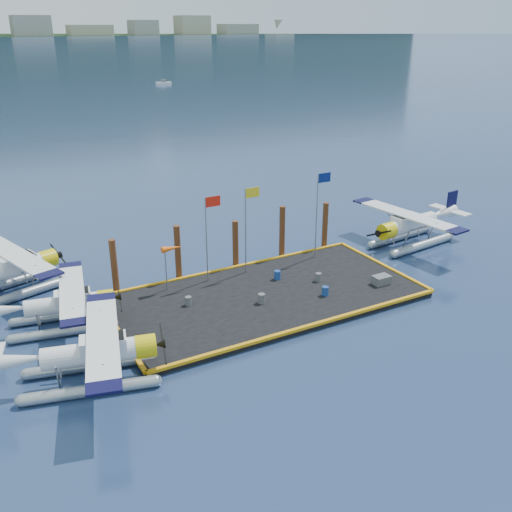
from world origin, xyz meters
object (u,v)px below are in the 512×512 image
at_px(flagpole_blue, 319,203).
at_px(piling_2, 235,246).
at_px(drum_0, 188,301).
at_px(windsock, 172,249).
at_px(drum_2, 318,277).
at_px(seaplane_d, 409,227).
at_px(flagpole_red, 209,226).
at_px(seaplane_b, 67,306).
at_px(drum_3, 262,298).
at_px(piling_1, 178,254).
at_px(crate, 381,280).
at_px(seaplane_a, 96,356).
at_px(drum_5, 277,275).
at_px(piling_3, 282,233).
at_px(piling_0, 114,268).
at_px(drum_1, 325,291).
at_px(piling_4, 325,227).
at_px(seaplane_c, 12,272).
at_px(flagpole_yellow, 248,217).

xyz_separation_m(flagpole_blue, piling_2, (-6.20, 1.60, -2.79)).
distance_m(drum_0, windsock, 3.78).
distance_m(flagpole_blue, piling_2, 6.98).
xyz_separation_m(drum_2, windsock, (-9.22, 3.78, 2.54)).
bearing_deg(seaplane_d, flagpole_red, 80.47).
bearing_deg(seaplane_b, drum_3, 83.63).
bearing_deg(windsock, piling_1, 57.34).
relative_size(seaplane_b, crate, 7.59).
bearing_deg(crate, flagpole_red, 147.96).
bearing_deg(seaplane_b, seaplane_a, 11.44).
height_order(seaplane_a, drum_2, seaplane_a).
bearing_deg(piling_2, flagpole_blue, -14.48).
xyz_separation_m(drum_2, drum_5, (-2.34, 1.64, 0.03)).
height_order(drum_0, piling_3, piling_3).
height_order(seaplane_d, piling_0, piling_0).
bearing_deg(seaplane_d, crate, 119.38).
relative_size(drum_1, piling_4, 0.15).
relative_size(flagpole_red, piling_0, 1.50).
bearing_deg(seaplane_c, windsock, 43.59).
height_order(seaplane_d, crate, seaplane_d).
bearing_deg(seaplane_d, piling_1, 75.98).
relative_size(crate, flagpole_yellow, 0.19).
relative_size(drum_3, piling_0, 0.16).
height_order(drum_1, piling_4, piling_4).
bearing_deg(piling_2, drum_5, -70.04).
relative_size(drum_0, drum_2, 1.00).
xyz_separation_m(drum_5, piling_2, (-1.36, 3.73, 1.18)).
relative_size(seaplane_b, drum_0, 15.68).
relative_size(drum_1, drum_5, 0.98).
bearing_deg(piling_1, seaplane_d, -7.35).
height_order(drum_0, drum_2, drum_2).
height_order(seaplane_b, seaplane_c, seaplane_c).
xyz_separation_m(drum_5, flagpole_yellow, (-1.15, 2.13, 3.80)).
distance_m(seaplane_c, piling_4, 23.24).
relative_size(drum_0, drum_1, 0.93).
xyz_separation_m(crate, piling_4, (0.78, 7.87, 1.30)).
relative_size(seaplane_a, flagpole_red, 1.65).
bearing_deg(drum_1, seaplane_b, 163.53).
xyz_separation_m(seaplane_b, drum_0, (7.10, -1.53, -0.71)).
distance_m(seaplane_c, piling_2, 15.40).
xyz_separation_m(drum_1, flagpole_red, (-5.58, 5.86, 3.69)).
distance_m(seaplane_c, drum_0, 12.37).
bearing_deg(piling_4, crate, -95.69).
xyz_separation_m(seaplane_b, flagpole_blue, (18.93, 1.27, 3.29)).
xyz_separation_m(seaplane_b, piling_1, (8.23, 2.87, 0.71)).
xyz_separation_m(drum_1, drum_2, (0.90, 2.09, -0.02)).
height_order(seaplane_a, piling_2, piling_2).
relative_size(seaplane_d, piling_2, 2.80).
height_order(drum_2, drum_5, drum_5).
distance_m(drum_0, drum_3, 4.67).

